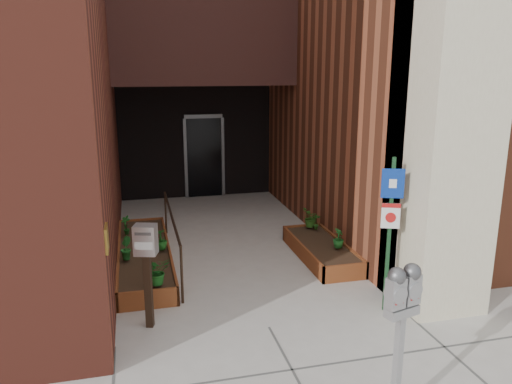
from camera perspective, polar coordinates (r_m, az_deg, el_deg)
ground at (r=6.94m, az=1.49°, el=-15.21°), size 80.00×80.00×0.00m
planter_left at (r=9.13m, az=-12.64°, el=-7.21°), size 0.90×3.60×0.30m
planter_right at (r=9.25m, az=7.47°, el=-6.70°), size 0.80×2.20×0.30m
handrail at (r=8.90m, az=-9.62°, el=-3.44°), size 0.04×3.34×0.90m
parking_meter at (r=4.95m, az=16.39°, el=-12.02°), size 0.38×0.22×1.64m
sign_post at (r=7.10m, az=15.09°, el=-2.98°), size 0.29×0.13×2.23m
payment_dropbox at (r=6.68m, az=-12.43°, el=-6.97°), size 0.33×0.28×1.43m
shrub_left_a at (r=7.52m, az=-11.22°, el=-8.87°), size 0.46×0.46×0.40m
shrub_left_b at (r=8.56m, az=-14.68°, el=-6.22°), size 0.24×0.24×0.38m
shrub_left_c at (r=8.89m, az=-10.79°, el=-5.32°), size 0.29×0.29×0.37m
shrub_left_d at (r=9.80m, az=-14.64°, el=-3.69°), size 0.27×0.27×0.36m
shrub_right_a at (r=8.93m, az=9.39°, el=-5.22°), size 0.27×0.27×0.35m
shrub_right_b at (r=9.86m, az=6.91°, el=-3.36°), size 0.23×0.23×0.32m
shrub_right_c at (r=9.97m, az=6.24°, el=-2.96°), size 0.47×0.47×0.38m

